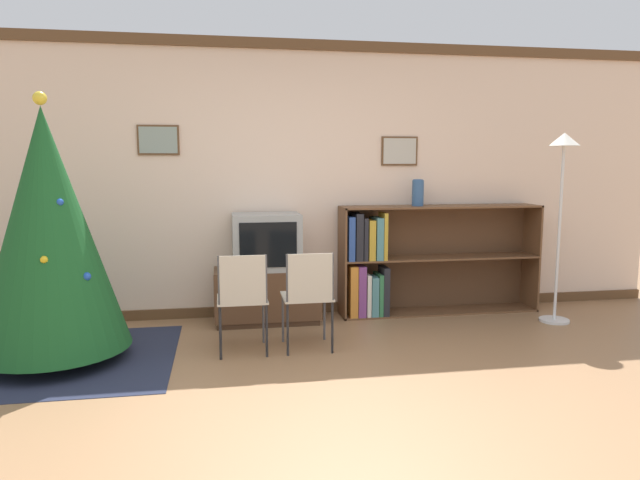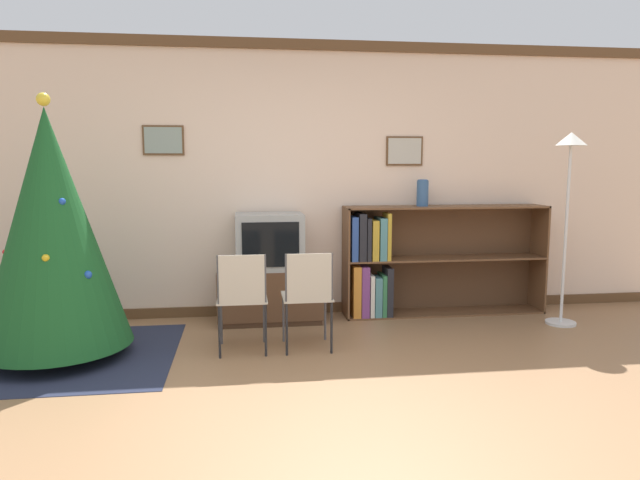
{
  "view_description": "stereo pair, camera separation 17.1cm",
  "coord_description": "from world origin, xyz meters",
  "px_view_note": "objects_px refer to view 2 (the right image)",
  "views": [
    {
      "loc": [
        -0.6,
        -3.19,
        1.53
      ],
      "look_at": [
        0.17,
        1.34,
        0.9
      ],
      "focal_mm": 32.0,
      "sensor_mm": 36.0,
      "label": 1
    },
    {
      "loc": [
        -0.43,
        -3.22,
        1.53
      ],
      "look_at": [
        0.17,
        1.34,
        0.9
      ],
      "focal_mm": 32.0,
      "sensor_mm": 36.0,
      "label": 2
    }
  ],
  "objects_px": {
    "christmas_tree": "(52,229)",
    "folding_chair_left": "(242,296)",
    "vase": "(423,193)",
    "folding_chair_right": "(308,294)",
    "bookshelf": "(407,262)",
    "television": "(270,241)",
    "standing_lamp": "(569,178)",
    "tv_console": "(270,295)"
  },
  "relations": [
    {
      "from": "christmas_tree",
      "to": "standing_lamp",
      "type": "xyz_separation_m",
      "value": [
        4.44,
        0.36,
        0.36
      ]
    },
    {
      "from": "christmas_tree",
      "to": "folding_chair_left",
      "type": "bearing_deg",
      "value": -3.73
    },
    {
      "from": "tv_console",
      "to": "folding_chair_right",
      "type": "xyz_separation_m",
      "value": [
        0.26,
        -0.92,
        0.21
      ]
    },
    {
      "from": "folding_chair_left",
      "to": "bookshelf",
      "type": "bearing_deg",
      "value": 31.27
    },
    {
      "from": "tv_console",
      "to": "folding_chair_left",
      "type": "height_order",
      "value": "folding_chair_left"
    },
    {
      "from": "folding_chair_left",
      "to": "folding_chair_right",
      "type": "relative_size",
      "value": 1.0
    },
    {
      "from": "tv_console",
      "to": "television",
      "type": "bearing_deg",
      "value": -90.0
    },
    {
      "from": "folding_chair_right",
      "to": "standing_lamp",
      "type": "relative_size",
      "value": 0.46
    },
    {
      "from": "bookshelf",
      "to": "folding_chair_right",
      "type": "bearing_deg",
      "value": -138.17
    },
    {
      "from": "bookshelf",
      "to": "vase",
      "type": "distance_m",
      "value": 0.71
    },
    {
      "from": "standing_lamp",
      "to": "vase",
      "type": "bearing_deg",
      "value": 155.68
    },
    {
      "from": "christmas_tree",
      "to": "folding_chair_left",
      "type": "distance_m",
      "value": 1.54
    },
    {
      "from": "vase",
      "to": "standing_lamp",
      "type": "relative_size",
      "value": 0.15
    },
    {
      "from": "christmas_tree",
      "to": "vase",
      "type": "xyz_separation_m",
      "value": [
        3.22,
        0.91,
        0.21
      ]
    },
    {
      "from": "standing_lamp",
      "to": "television",
      "type": "bearing_deg",
      "value": 170.29
    },
    {
      "from": "vase",
      "to": "standing_lamp",
      "type": "xyz_separation_m",
      "value": [
        1.21,
        -0.55,
        0.15
      ]
    },
    {
      "from": "folding_chair_right",
      "to": "standing_lamp",
      "type": "bearing_deg",
      "value": 10.31
    },
    {
      "from": "folding_chair_left",
      "to": "standing_lamp",
      "type": "height_order",
      "value": "standing_lamp"
    },
    {
      "from": "folding_chair_right",
      "to": "vase",
      "type": "relative_size",
      "value": 3.1
    },
    {
      "from": "folding_chair_right",
      "to": "television",
      "type": "bearing_deg",
      "value": 105.99
    },
    {
      "from": "tv_console",
      "to": "standing_lamp",
      "type": "bearing_deg",
      "value": -9.77
    },
    {
      "from": "vase",
      "to": "christmas_tree",
      "type": "bearing_deg",
      "value": -164.3
    },
    {
      "from": "bookshelf",
      "to": "television",
      "type": "bearing_deg",
      "value": -176.8
    },
    {
      "from": "television",
      "to": "bookshelf",
      "type": "relative_size",
      "value": 0.31
    },
    {
      "from": "christmas_tree",
      "to": "television",
      "type": "bearing_deg",
      "value": 25.87
    },
    {
      "from": "folding_chair_left",
      "to": "christmas_tree",
      "type": "bearing_deg",
      "value": 176.27
    },
    {
      "from": "folding_chair_right",
      "to": "bookshelf",
      "type": "height_order",
      "value": "bookshelf"
    },
    {
      "from": "television",
      "to": "bookshelf",
      "type": "xyz_separation_m",
      "value": [
        1.37,
        0.08,
        -0.25
      ]
    },
    {
      "from": "christmas_tree",
      "to": "vase",
      "type": "distance_m",
      "value": 3.35
    },
    {
      "from": "folding_chair_right",
      "to": "bookshelf",
      "type": "relative_size",
      "value": 0.4
    },
    {
      "from": "folding_chair_left",
      "to": "folding_chair_right",
      "type": "xyz_separation_m",
      "value": [
        0.53,
        0.0,
        0.0
      ]
    },
    {
      "from": "christmas_tree",
      "to": "standing_lamp",
      "type": "distance_m",
      "value": 4.46
    },
    {
      "from": "bookshelf",
      "to": "folding_chair_left",
      "type": "bearing_deg",
      "value": -148.73
    },
    {
      "from": "folding_chair_left",
      "to": "standing_lamp",
      "type": "distance_m",
      "value": 3.17
    },
    {
      "from": "bookshelf",
      "to": "standing_lamp",
      "type": "xyz_separation_m",
      "value": [
        1.36,
        -0.55,
        0.85
      ]
    },
    {
      "from": "tv_console",
      "to": "bookshelf",
      "type": "height_order",
      "value": "bookshelf"
    },
    {
      "from": "folding_chair_right",
      "to": "christmas_tree",
      "type": "bearing_deg",
      "value": 177.27
    },
    {
      "from": "television",
      "to": "standing_lamp",
      "type": "bearing_deg",
      "value": -9.71
    },
    {
      "from": "television",
      "to": "standing_lamp",
      "type": "xyz_separation_m",
      "value": [
        2.74,
        -0.47,
        0.6
      ]
    },
    {
      "from": "folding_chair_left",
      "to": "vase",
      "type": "relative_size",
      "value": 3.1
    },
    {
      "from": "standing_lamp",
      "to": "bookshelf",
      "type": "bearing_deg",
      "value": 158.18
    },
    {
      "from": "folding_chair_right",
      "to": "standing_lamp",
      "type": "xyz_separation_m",
      "value": [
        2.47,
        0.45,
        0.91
      ]
    }
  ]
}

